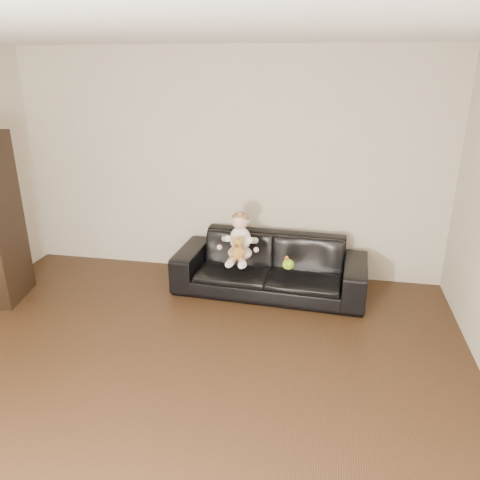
% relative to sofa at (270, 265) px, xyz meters
% --- Properties ---
extents(floor, '(5.50, 5.50, 0.00)m').
position_rel_sofa_xyz_m(floor, '(-0.58, -2.25, -0.30)').
color(floor, '#372313').
rests_on(floor, ground).
extents(ceiling, '(5.50, 5.50, 0.00)m').
position_rel_sofa_xyz_m(ceiling, '(-0.58, -2.25, 2.30)').
color(ceiling, beige).
rests_on(ceiling, ground).
extents(wall_back, '(5.00, 0.00, 5.00)m').
position_rel_sofa_xyz_m(wall_back, '(-0.58, 0.50, 1.00)').
color(wall_back, beige).
rests_on(wall_back, ground).
extents(sofa, '(2.13, 0.93, 0.61)m').
position_rel_sofa_xyz_m(sofa, '(0.00, 0.00, 0.00)').
color(sofa, black).
rests_on(sofa, floor).
extents(baby, '(0.37, 0.46, 0.53)m').
position_rel_sofa_xyz_m(baby, '(-0.32, -0.12, 0.33)').
color(baby, '#FCD5D9').
rests_on(baby, sofa).
extents(teddy_bear, '(0.17, 0.16, 0.25)m').
position_rel_sofa_xyz_m(teddy_bear, '(-0.31, -0.28, 0.28)').
color(teddy_bear, '#A6762F').
rests_on(teddy_bear, sofa).
extents(toy_green, '(0.14, 0.16, 0.10)m').
position_rel_sofa_xyz_m(toy_green, '(0.22, -0.27, 0.15)').
color(toy_green, '#8CDE1A').
rests_on(toy_green, sofa).
extents(toy_rattle, '(0.06, 0.06, 0.06)m').
position_rel_sofa_xyz_m(toy_rattle, '(0.19, -0.10, 0.13)').
color(toy_rattle, red).
rests_on(toy_rattle, sofa).
extents(toy_blue_disc, '(0.11, 0.11, 0.01)m').
position_rel_sofa_xyz_m(toy_blue_disc, '(0.23, -0.18, 0.10)').
color(toy_blue_disc, blue).
rests_on(toy_blue_disc, sofa).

